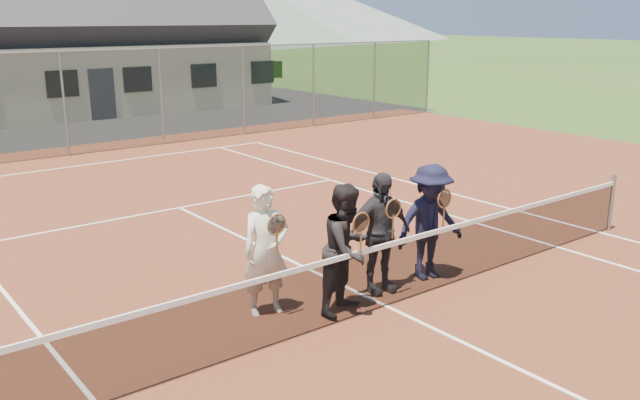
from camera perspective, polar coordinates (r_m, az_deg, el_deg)
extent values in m
plane|color=#284418|center=(27.34, -24.60, 5.51)|extent=(220.00, 220.00, 0.00)
cube|color=#562819|center=(9.66, 5.60, -8.97)|extent=(30.00, 30.00, 0.02)
cube|color=white|center=(19.63, -18.91, 2.83)|extent=(10.97, 0.06, 0.01)
cube|color=white|center=(13.79, 22.46, -2.53)|extent=(0.06, 23.77, 0.01)
cube|color=white|center=(12.66, 19.33, -3.76)|extent=(0.06, 23.77, 0.01)
cube|color=white|center=(14.68, -11.76, -0.64)|extent=(8.23, 0.06, 0.01)
cube|color=white|center=(9.65, 5.60, -8.88)|extent=(0.06, 12.80, 0.01)
cylinder|color=slate|center=(13.92, 23.33, -0.21)|extent=(0.08, 0.08, 1.10)
cube|color=black|center=(9.47, 5.67, -6.37)|extent=(11.60, 0.02, 0.88)
cube|color=white|center=(9.32, 5.74, -3.80)|extent=(11.60, 0.03, 0.07)
cylinder|color=slate|center=(20.92, -20.74, 7.49)|extent=(0.07, 0.07, 3.00)
cylinder|color=slate|center=(21.98, -13.22, 8.40)|extent=(0.07, 0.07, 3.00)
cylinder|color=slate|center=(23.39, -6.47, 9.08)|extent=(0.07, 0.07, 3.00)
cylinder|color=slate|center=(25.07, -0.54, 9.58)|extent=(0.07, 0.07, 3.00)
cylinder|color=slate|center=(26.99, 4.61, 9.94)|extent=(0.07, 0.07, 3.00)
cylinder|color=slate|center=(29.08, 9.06, 10.18)|extent=(0.07, 0.07, 3.00)
cube|color=black|center=(20.92, -20.74, 7.49)|extent=(30.00, 0.03, 3.00)
cylinder|color=slate|center=(20.80, -21.13, 11.58)|extent=(30.00, 0.04, 0.04)
cube|color=beige|center=(32.10, -19.62, 9.77)|extent=(15.00, 8.00, 2.80)
cube|color=#2D2D33|center=(28.19, -17.86, 8.47)|extent=(1.00, 0.06, 2.00)
cube|color=black|center=(27.67, -20.88, 9.13)|extent=(1.20, 0.06, 1.00)
cube|color=black|center=(28.69, -15.10, 9.78)|extent=(1.20, 0.06, 1.00)
cube|color=black|center=(29.98, -9.75, 10.29)|extent=(1.20, 0.06, 1.00)
cube|color=black|center=(31.50, -4.86, 10.68)|extent=(1.20, 0.06, 1.00)
cylinder|color=#332112|center=(43.37, -13.38, 12.12)|extent=(0.22, 0.22, 3.85)
cylinder|color=#3D2316|center=(46.20, -6.46, 12.59)|extent=(0.22, 0.22, 3.85)
imported|color=silver|center=(9.12, -4.58, -4.27)|extent=(0.73, 0.55, 1.80)
torus|color=brown|center=(8.77, -3.67, -2.09)|extent=(0.29, 0.02, 0.29)
cylinder|color=black|center=(8.77, -3.67, -2.09)|extent=(0.25, 0.00, 0.25)
cylinder|color=brown|center=(8.86, -3.64, -3.82)|extent=(0.03, 0.03, 0.32)
imported|color=black|center=(9.17, 2.32, -4.11)|extent=(1.04, 0.92, 1.80)
torus|color=brown|center=(8.84, 3.48, -1.94)|extent=(0.29, 0.02, 0.29)
cylinder|color=black|center=(8.84, 3.48, -1.94)|extent=(0.25, 0.00, 0.25)
cylinder|color=brown|center=(8.93, 3.45, -3.65)|extent=(0.03, 0.03, 0.32)
imported|color=#26252A|center=(9.84, 5.04, -2.80)|extent=(1.11, 0.58, 1.80)
torus|color=brown|center=(9.53, 6.19, -0.73)|extent=(0.29, 0.02, 0.29)
cylinder|color=black|center=(9.53, 6.19, -0.73)|extent=(0.25, 0.00, 0.25)
cylinder|color=brown|center=(9.61, 6.15, -2.33)|extent=(0.03, 0.03, 0.32)
imported|color=black|center=(10.45, 9.23, -1.86)|extent=(1.26, 0.86, 1.80)
torus|color=brown|center=(10.16, 10.44, 0.11)|extent=(0.29, 0.02, 0.29)
cylinder|color=black|center=(10.16, 10.44, 0.11)|extent=(0.25, 0.00, 0.25)
cylinder|color=brown|center=(10.24, 10.36, -1.40)|extent=(0.03, 0.03, 0.32)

